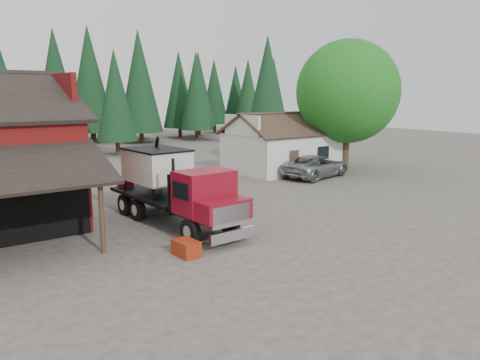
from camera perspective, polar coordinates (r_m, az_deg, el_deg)
ground at (r=19.84m, az=1.40°, el=-7.31°), size 120.00×120.00×0.00m
farmhouse at (r=37.45m, az=5.18°, el=3.72°), size 8.60×6.42×4.65m
deciduous_tree at (r=37.88m, az=13.01°, el=10.01°), size 8.00×8.00×10.20m
conifer_backdrop at (r=58.47m, az=-24.47°, el=3.62°), size 76.00×16.00×16.00m
near_pine_b at (r=48.28m, az=-14.95°, el=9.96°), size 3.96×3.96×10.40m
near_pine_c at (r=52.94m, az=3.35°, el=11.40°), size 4.84×4.84×12.40m
feed_truck at (r=21.91m, az=-8.09°, el=-0.65°), size 2.99×8.97×4.00m
silver_car at (r=34.73m, az=9.23°, el=1.69°), size 6.34×3.86×1.64m
equip_box at (r=18.01m, az=-6.58°, el=-8.25°), size 0.74×1.13×0.60m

